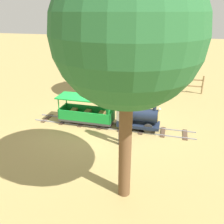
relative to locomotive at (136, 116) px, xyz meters
name	(u,v)px	position (x,y,z in m)	size (l,w,h in m)	color
ground_plane	(106,126)	(0.00, -1.05, -0.48)	(60.00, 60.00, 0.00)	#A38C51
track	(111,126)	(0.00, -0.86, -0.47)	(0.71, 5.70, 0.04)	gray
locomotive	(136,116)	(0.00, 0.00, 0.00)	(0.67, 1.45, 1.00)	#192338
passenger_car	(87,113)	(0.00, -1.76, -0.06)	(0.77, 2.00, 0.97)	#3F3F3F
conductor_person	(121,115)	(1.02, -0.29, 0.47)	(0.30, 0.30, 1.62)	#282D47
park_bench	(129,90)	(-2.91, -0.81, -0.07)	(1.32, 0.46, 0.82)	#2D6B33
oak_tree_near	(118,38)	(-2.93, -1.35, 2.19)	(2.69, 2.69, 4.03)	brown
oak_tree_far	(128,35)	(3.09, 0.25, 2.89)	(2.62, 2.62, 4.70)	brown
fence_section	(134,80)	(-4.47, -0.86, 0.00)	(0.08, 6.78, 0.90)	#93754C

